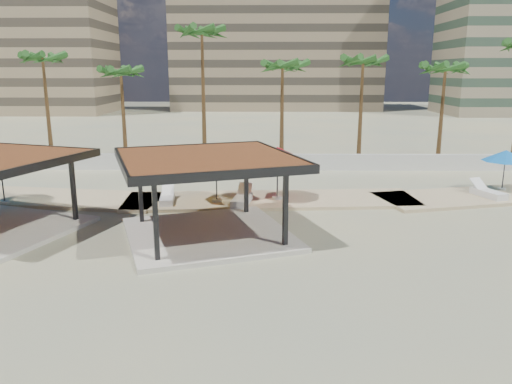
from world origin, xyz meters
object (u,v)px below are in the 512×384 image
lounger_a (167,198)px  lounger_b (242,200)px  pavilion_central (207,189)px  umbrella_c (278,154)px  lounger_c (488,193)px

lounger_a → lounger_b: lounger_b is taller
pavilion_central → umbrella_c: 6.79m
lounger_c → pavilion_central: bearing=94.8°
pavilion_central → lounger_c: size_ratio=3.77×
lounger_a → lounger_c: 17.85m
lounger_b → lounger_a: bearing=94.6°
pavilion_central → lounger_a: 6.19m
lounger_b → lounger_c: lounger_b is taller
pavilion_central → lounger_b: size_ratio=3.66×
lounger_c → lounger_a: bearing=75.4°
umbrella_c → lounger_b: (-1.90, -1.05, -2.26)m
pavilion_central → umbrella_c: size_ratio=2.24×
lounger_c → umbrella_c: bearing=74.2°
lounger_a → pavilion_central: bearing=-158.7°
pavilion_central → umbrella_c: bearing=42.4°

